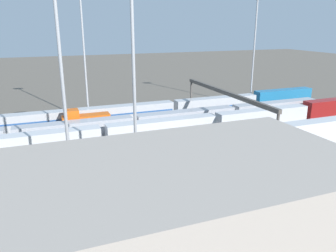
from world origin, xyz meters
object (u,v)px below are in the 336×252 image
(train_on_track_2, at_px, (134,124))
(light_mast_2, at_px, (83,33))
(train_on_track_1, at_px, (85,122))
(light_mast_1, at_px, (61,68))
(train_on_track_3, at_px, (156,129))
(light_mast_3, at_px, (133,44))
(train_on_track_0, at_px, (118,113))
(signal_gantry, at_px, (225,96))
(light_mast_0, at_px, (255,38))

(train_on_track_2, relative_size, light_mast_2, 2.90)
(train_on_track_1, distance_m, train_on_track_2, 10.74)
(light_mast_1, distance_m, light_mast_2, 35.82)
(train_on_track_3, relative_size, light_mast_1, 4.29)
(train_on_track_3, height_order, light_mast_3, light_mast_3)
(train_on_track_0, distance_m, light_mast_3, 38.21)
(train_on_track_1, bearing_deg, train_on_track_0, -148.95)
(light_mast_1, distance_m, signal_gantry, 39.17)
(train_on_track_0, height_order, light_mast_2, light_mast_2)
(light_mast_1, height_order, light_mast_2, light_mast_2)
(light_mast_3, height_order, signal_gantry, light_mast_3)
(train_on_track_3, bearing_deg, light_mast_0, -152.78)
(signal_gantry, bearing_deg, light_mast_2, -33.67)
(train_on_track_0, height_order, light_mast_3, light_mast_3)
(light_mast_2, bearing_deg, train_on_track_2, 121.24)
(light_mast_1, bearing_deg, train_on_track_0, -113.25)
(train_on_track_3, bearing_deg, train_on_track_1, -38.13)
(train_on_track_2, height_order, train_on_track_0, train_on_track_0)
(train_on_track_3, distance_m, light_mast_3, 27.30)
(signal_gantry, bearing_deg, light_mast_3, 36.41)
(light_mast_1, distance_m, light_mast_3, 9.35)
(light_mast_3, distance_m, signal_gantry, 33.40)
(train_on_track_1, xyz_separation_m, signal_gantry, (-28.34, 10.00, 5.50))
(train_on_track_2, xyz_separation_m, light_mast_2, (7.68, -12.66, 18.40))
(train_on_track_3, xyz_separation_m, signal_gantry, (-15.60, 0.00, 5.58))
(light_mast_0, height_order, light_mast_1, light_mast_0)
(light_mast_2, relative_size, light_mast_3, 1.03)
(light_mast_2, bearing_deg, signal_gantry, 146.33)
(light_mast_2, distance_m, signal_gantry, 34.33)
(light_mast_0, bearing_deg, train_on_track_3, 27.22)
(train_on_track_0, bearing_deg, light_mast_1, 66.75)
(train_on_track_3, relative_size, train_on_track_0, 1.00)
(train_on_track_0, xyz_separation_m, light_mast_3, (4.99, 33.46, 17.77))
(train_on_track_0, bearing_deg, light_mast_0, -175.91)
(train_on_track_2, relative_size, light_mast_0, 3.22)
(light_mast_0, relative_size, light_mast_1, 1.11)
(light_mast_0, xyz_separation_m, light_mast_3, (44.02, 36.25, 1.15))
(train_on_track_3, distance_m, train_on_track_0, 15.64)
(light_mast_0, bearing_deg, train_on_track_1, 9.35)
(light_mast_1, relative_size, light_mast_2, 0.81)
(light_mast_1, relative_size, signal_gantry, 0.77)
(train_on_track_1, distance_m, train_on_track_3, 16.20)
(train_on_track_1, height_order, light_mast_2, light_mast_2)
(train_on_track_2, height_order, light_mast_3, light_mast_3)
(train_on_track_0, height_order, signal_gantry, signal_gantry)
(train_on_track_0, bearing_deg, train_on_track_2, 96.83)
(light_mast_2, xyz_separation_m, signal_gantry, (-26.52, 17.66, -12.76))
(train_on_track_0, distance_m, signal_gantry, 25.64)
(train_on_track_1, height_order, light_mast_1, light_mast_1)
(train_on_track_1, relative_size, train_on_track_2, 0.10)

